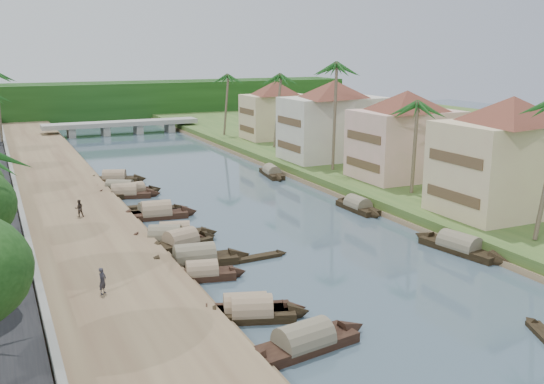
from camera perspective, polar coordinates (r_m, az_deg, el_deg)
name	(u,v)px	position (r m, az deg, el deg)	size (l,w,h in m)	color
ground	(305,246)	(48.59, 3.16, -5.08)	(220.00, 220.00, 0.00)	#3B4D59
left_bank	(65,205)	(62.70, -18.87, -1.19)	(10.00, 180.00, 0.80)	brown
right_bank	(366,173)	(74.56, 8.84, 1.76)	(16.00, 180.00, 1.20)	#325120
retaining_wall	(18,200)	(62.22, -22.77, -0.72)	(0.40, 180.00, 1.10)	slate
treeline	(96,101)	(142.75, -16.25, 8.22)	(120.00, 14.00, 8.00)	#14350E
bridge	(122,125)	(115.52, -13.96, 6.15)	(28.00, 4.00, 2.40)	gray
building_near	(509,154)	(56.92, 21.40, 3.36)	(14.85, 14.85, 10.20)	#CEBC8A
building_mid	(405,134)	(69.41, 12.44, 5.39)	(14.11, 14.11, 9.70)	#DFA69E
building_far	(333,119)	(80.35, 5.81, 6.85)	(15.59, 15.59, 10.20)	beige
building_distant	(275,109)	(98.45, 0.32, 7.80)	(12.62, 12.62, 9.20)	#CEBC8A
sampan_0	(304,343)	(32.48, 2.99, -14.00)	(8.72, 3.02, 2.25)	black
sampan_1	(252,312)	(35.84, -1.90, -11.26)	(7.15, 3.84, 2.11)	black
sampan_2	(245,309)	(36.24, -2.53, -10.99)	(7.56, 3.74, 2.00)	black
sampan_3	(195,259)	(44.68, -7.29, -6.28)	(8.77, 2.81, 2.31)	black
sampan_4	(202,274)	(41.87, -6.59, -7.64)	(6.44, 2.71, 1.85)	black
sampan_5	(181,243)	(48.50, -8.56, -4.74)	(7.12, 3.64, 2.22)	black
sampan_6	(165,239)	(49.73, -10.01, -4.33)	(7.54, 4.60, 2.24)	black
sampan_7	(175,233)	(51.06, -9.13, -3.84)	(7.44, 3.33, 1.98)	black
sampan_8	(156,213)	(57.33, -10.82, -1.99)	(8.09, 2.90, 2.42)	black
sampan_9	(153,211)	(58.31, -11.15, -1.77)	(7.38, 2.01, 1.89)	black
sampan_10	(125,194)	(65.96, -13.70, -0.14)	(7.89, 3.85, 2.15)	black
sampan_11	(132,192)	(66.40, -13.02, -0.02)	(7.34, 3.22, 2.08)	black
sampan_12	(120,189)	(68.45, -14.13, 0.31)	(7.89, 5.32, 1.99)	black
sampan_13	(115,178)	(73.97, -14.60, 1.24)	(7.78, 4.06, 2.12)	black
sampan_14	(460,247)	(49.17, 17.24, -4.95)	(3.34, 9.36, 2.23)	black
sampan_15	(358,206)	(59.44, 8.07, -1.35)	(1.86, 7.52, 2.03)	black
sampan_16	(272,173)	(74.88, -0.01, 1.82)	(2.60, 8.19, 2.00)	black
canoe_1	(259,257)	(45.61, -1.25, -6.18)	(4.93, 1.06, 0.79)	black
canoe_2	(130,208)	(61.00, -13.26, -1.50)	(6.11, 1.24, 0.88)	black
palm_1	(416,105)	(61.28, 13.44, 7.93)	(3.20, 3.20, 10.51)	brown
palm_2	(335,67)	(71.95, 5.99, 11.62)	(3.20, 3.20, 13.98)	brown
palm_3	(276,77)	(88.65, 0.35, 10.76)	(3.20, 3.20, 11.98)	brown
palm_7	(224,77)	(102.41, -4.52, 10.74)	(3.20, 3.20, 11.40)	brown
tree_6	(355,119)	(85.19, 7.84, 6.80)	(4.02, 4.02, 6.41)	#49362A
person_near	(102,281)	(38.47, -15.67, -8.04)	(0.60, 0.40, 1.65)	#2A2830
person_far	(79,208)	(56.26, -17.70, -1.47)	(0.76, 0.59, 1.57)	#312822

